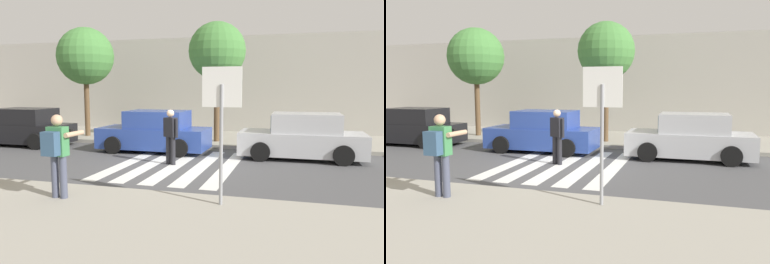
# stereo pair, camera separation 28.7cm
# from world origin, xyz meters

# --- Properties ---
(ground_plane) EXTENTS (120.00, 120.00, 0.00)m
(ground_plane) POSITION_xyz_m (0.00, 0.00, 0.00)
(ground_plane) COLOR #4C4C4F
(sidewalk_near) EXTENTS (60.00, 6.00, 0.14)m
(sidewalk_near) POSITION_xyz_m (0.00, -6.20, 0.07)
(sidewalk_near) COLOR #9E998C
(sidewalk_near) RESTS_ON ground
(sidewalk_far) EXTENTS (60.00, 4.80, 0.14)m
(sidewalk_far) POSITION_xyz_m (0.00, 6.00, 0.07)
(sidewalk_far) COLOR #9E998C
(sidewalk_far) RESTS_ON ground
(building_facade_far) EXTENTS (56.00, 4.00, 5.01)m
(building_facade_far) POSITION_xyz_m (0.00, 10.40, 2.50)
(building_facade_far) COLOR #ADA89E
(building_facade_far) RESTS_ON ground
(crosswalk_stripe_0) EXTENTS (0.44, 5.20, 0.01)m
(crosswalk_stripe_0) POSITION_xyz_m (-1.60, 0.20, 0.00)
(crosswalk_stripe_0) COLOR silver
(crosswalk_stripe_0) RESTS_ON ground
(crosswalk_stripe_1) EXTENTS (0.44, 5.20, 0.01)m
(crosswalk_stripe_1) POSITION_xyz_m (-0.80, 0.20, 0.00)
(crosswalk_stripe_1) COLOR silver
(crosswalk_stripe_1) RESTS_ON ground
(crosswalk_stripe_2) EXTENTS (0.44, 5.20, 0.01)m
(crosswalk_stripe_2) POSITION_xyz_m (0.00, 0.20, 0.00)
(crosswalk_stripe_2) COLOR silver
(crosswalk_stripe_2) RESTS_ON ground
(crosswalk_stripe_3) EXTENTS (0.44, 5.20, 0.01)m
(crosswalk_stripe_3) POSITION_xyz_m (0.80, 0.20, 0.00)
(crosswalk_stripe_3) COLOR silver
(crosswalk_stripe_3) RESTS_ON ground
(crosswalk_stripe_4) EXTENTS (0.44, 5.20, 0.01)m
(crosswalk_stripe_4) POSITION_xyz_m (1.60, 0.20, 0.00)
(crosswalk_stripe_4) COLOR silver
(crosswalk_stripe_4) RESTS_ON ground
(stop_sign) EXTENTS (0.76, 0.08, 2.66)m
(stop_sign) POSITION_xyz_m (2.20, -3.78, 2.08)
(stop_sign) COLOR gray
(stop_sign) RESTS_ON sidewalk_near
(photographer_with_backpack) EXTENTS (0.60, 0.85, 1.72)m
(photographer_with_backpack) POSITION_xyz_m (-1.10, -4.28, 1.17)
(photographer_with_backpack) COLOR #474C60
(photographer_with_backpack) RESTS_ON sidewalk_near
(pedestrian_crossing) EXTENTS (0.54, 0.37, 1.72)m
(pedestrian_crossing) POSITION_xyz_m (-0.21, 0.19, 0.97)
(pedestrian_crossing) COLOR #232328
(pedestrian_crossing) RESTS_ON ground
(parked_car_black) EXTENTS (4.10, 1.92, 1.55)m
(parked_car_black) POSITION_xyz_m (-7.43, 2.30, 0.73)
(parked_car_black) COLOR black
(parked_car_black) RESTS_ON ground
(parked_car_blue) EXTENTS (4.10, 1.92, 1.55)m
(parked_car_blue) POSITION_xyz_m (-1.55, 2.30, 0.73)
(parked_car_blue) COLOR #284293
(parked_car_blue) RESTS_ON ground
(parked_car_silver) EXTENTS (4.10, 1.92, 1.55)m
(parked_car_silver) POSITION_xyz_m (3.77, 2.30, 0.73)
(parked_car_silver) COLOR #B7BABF
(parked_car_silver) RESTS_ON ground
(street_tree_west) EXTENTS (2.63, 2.63, 5.03)m
(street_tree_west) POSITION_xyz_m (-5.97, 4.85, 3.83)
(street_tree_west) COLOR brown
(street_tree_west) RESTS_ON sidewalk_far
(street_tree_center) EXTENTS (2.38, 2.38, 4.97)m
(street_tree_center) POSITION_xyz_m (0.30, 4.70, 3.89)
(street_tree_center) COLOR brown
(street_tree_center) RESTS_ON sidewalk_far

